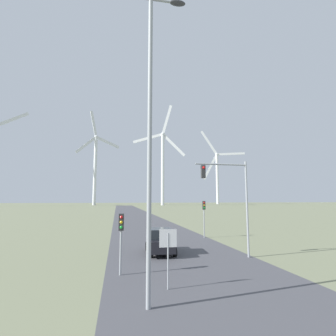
% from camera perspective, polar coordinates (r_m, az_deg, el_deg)
% --- Properties ---
extents(road_surface, '(10.00, 240.00, 0.01)m').
position_cam_1_polar(road_surface, '(50.84, -6.03, -11.28)').
color(road_surface, '#47474C').
rests_on(road_surface, ground).
extents(streetlamp, '(3.01, 0.32, 12.49)m').
position_cam_1_polar(streetlamp, '(10.76, -3.97, 12.59)').
color(streetlamp, '#93999E').
rests_on(streetlamp, ground).
extents(stop_sign_near, '(0.81, 0.07, 2.64)m').
position_cam_1_polar(stop_sign_near, '(12.40, 0.01, -16.81)').
color(stop_sign_near, '#93999E').
rests_on(stop_sign_near, ground).
extents(traffic_light_post_near_left, '(0.28, 0.33, 3.22)m').
position_cam_1_polar(traffic_light_post_near_left, '(14.72, -10.17, -13.08)').
color(traffic_light_post_near_left, '#93999E').
rests_on(traffic_light_post_near_left, ground).
extents(traffic_light_post_near_right, '(0.28, 0.34, 3.81)m').
position_cam_1_polar(traffic_light_post_near_right, '(28.18, 7.84, -9.19)').
color(traffic_light_post_near_right, '#93999E').
rests_on(traffic_light_post_near_right, ground).
extents(traffic_light_mast_overhead, '(3.84, 0.34, 6.70)m').
position_cam_1_polar(traffic_light_mast_overhead, '(18.98, 13.42, -4.61)').
color(traffic_light_mast_overhead, '#93999E').
rests_on(traffic_light_mast_overhead, ground).
extents(car_approaching, '(2.09, 4.22, 1.83)m').
position_cam_1_polar(car_approaching, '(20.20, -1.68, -15.59)').
color(car_approaching, black).
rests_on(car_approaching, ground).
extents(wind_turbine_left, '(28.60, 14.19, 64.75)m').
position_cam_1_polar(wind_turbine_left, '(185.59, -15.55, 1.07)').
color(wind_turbine_left, silver).
rests_on(wind_turbine_left, ground).
extents(wind_turbine_center, '(35.06, 10.09, 69.19)m').
position_cam_1_polar(wind_turbine_center, '(178.21, -1.16, 1.59)').
color(wind_turbine_center, silver).
rests_on(wind_turbine_center, ground).
extents(wind_turbine_right, '(36.66, 7.34, 62.11)m').
position_cam_1_polar(wind_turbine_right, '(222.99, 10.65, -0.85)').
color(wind_turbine_right, silver).
rests_on(wind_turbine_right, ground).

